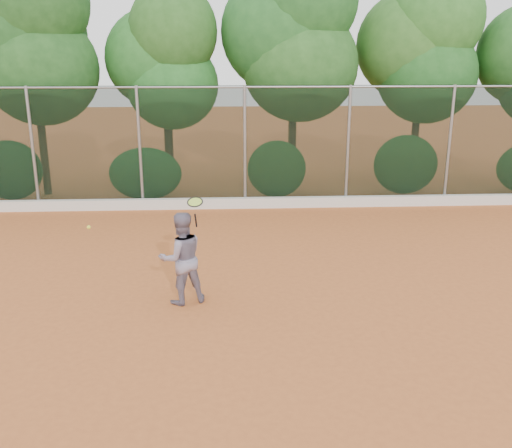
{
  "coord_description": "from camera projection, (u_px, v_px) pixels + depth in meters",
  "views": [
    {
      "loc": [
        -0.55,
        -9.33,
        4.36
      ],
      "look_at": [
        0.0,
        1.0,
        1.25
      ],
      "focal_mm": 40.0,
      "sensor_mm": 36.0,
      "label": 1
    }
  ],
  "objects": [
    {
      "name": "tennis_racket",
      "position": [
        195.0,
        204.0,
        9.86
      ],
      "size": [
        0.31,
        0.3,
        0.55
      ],
      "color": "black",
      "rests_on": "ground"
    },
    {
      "name": "concrete_curb",
      "position": [
        245.0,
        203.0,
        16.69
      ],
      "size": [
        24.0,
        0.2,
        0.3
      ],
      "primitive_type": "cube",
      "color": "silver",
      "rests_on": "ground"
    },
    {
      "name": "tennis_ball_in_flight",
      "position": [
        89.0,
        227.0,
        10.29
      ],
      "size": [
        0.07,
        0.07,
        0.07
      ],
      "color": "#F7FA38",
      "rests_on": "ground"
    },
    {
      "name": "chainlink_fence",
      "position": [
        245.0,
        144.0,
        16.37
      ],
      "size": [
        24.09,
        0.09,
        3.5
      ],
      "color": "black",
      "rests_on": "ground"
    },
    {
      "name": "foliage_backdrop",
      "position": [
        224.0,
        52.0,
        17.5
      ],
      "size": [
        23.7,
        3.63,
        7.55
      ],
      "color": "#3D2617",
      "rests_on": "ground"
    },
    {
      "name": "tennis_player",
      "position": [
        182.0,
        258.0,
        10.17
      ],
      "size": [
        1.0,
        0.89,
        1.7
      ],
      "primitive_type": "imported",
      "rotation": [
        0.0,
        0.0,
        3.49
      ],
      "color": "slate",
      "rests_on": "ground"
    },
    {
      "name": "ground",
      "position": [
        259.0,
        307.0,
        10.21
      ],
      "size": [
        80.0,
        80.0,
        0.0
      ],
      "primitive_type": "plane",
      "color": "#BC602C",
      "rests_on": "ground"
    }
  ]
}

